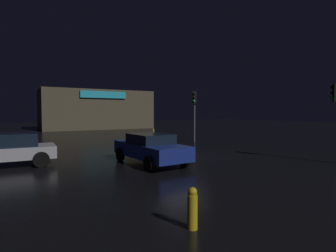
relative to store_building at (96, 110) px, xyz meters
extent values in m
plane|color=black|center=(-2.89, -28.31, -2.85)|extent=(120.00, 120.00, 0.00)
cube|color=brown|center=(0.00, 0.01, 0.00)|extent=(15.78, 7.50, 5.69)
cube|color=#33CCF2|center=(0.00, -3.89, 2.07)|extent=(6.40, 0.24, 0.94)
cylinder|color=#595B60|center=(2.01, -22.72, -0.75)|extent=(0.13, 0.13, 4.20)
cube|color=black|center=(1.91, -22.83, 0.84)|extent=(0.41, 0.41, 1.02)
sphere|color=black|center=(1.80, -22.95, 1.15)|extent=(0.20, 0.20, 0.20)
sphere|color=black|center=(1.80, -22.95, 0.84)|extent=(0.20, 0.20, 0.20)
sphere|color=#19D13F|center=(1.80, -22.95, 0.53)|extent=(0.20, 0.20, 0.20)
cube|color=black|center=(2.44, -33.72, 0.56)|extent=(0.41, 0.41, 0.86)
sphere|color=black|center=(2.33, -33.61, 0.81)|extent=(0.20, 0.20, 0.20)
sphere|color=black|center=(2.33, -33.61, 0.56)|extent=(0.20, 0.20, 0.20)
sphere|color=#19D13F|center=(2.33, -33.61, 0.30)|extent=(0.20, 0.20, 0.20)
cube|color=#B7B7BF|center=(-11.21, -26.71, -2.22)|extent=(3.95, 1.97, 0.56)
cube|color=black|center=(-11.03, -26.72, -1.64)|extent=(2.04, 1.72, 0.60)
cylinder|color=black|center=(-9.96, -27.67, -2.50)|extent=(0.71, 0.24, 0.70)
cylinder|color=black|center=(-9.90, -25.84, -2.50)|extent=(0.71, 0.24, 0.70)
cube|color=navy|center=(-5.32, -29.32, -2.19)|extent=(2.09, 4.69, 0.65)
cube|color=black|center=(-5.32, -29.33, -1.64)|extent=(1.76, 2.18, 0.46)
cylinder|color=black|center=(-6.32, -27.87, -2.52)|extent=(0.26, 0.68, 0.67)
cylinder|color=black|center=(-4.51, -27.76, -2.52)|extent=(0.26, 0.68, 0.67)
cylinder|color=black|center=(-6.14, -30.89, -2.52)|extent=(0.26, 0.68, 0.67)
cylinder|color=black|center=(-4.32, -30.78, -2.52)|extent=(0.26, 0.68, 0.67)
cylinder|color=gold|center=(-7.78, -36.30, -2.49)|extent=(0.22, 0.22, 0.73)
sphere|color=gold|center=(-7.78, -36.30, -2.05)|extent=(0.20, 0.20, 0.20)
cylinder|color=gold|center=(-1.47, -22.05, -2.26)|extent=(0.13, 0.13, 1.19)
camera|label=1|loc=(-11.01, -40.85, -0.38)|focal=28.68mm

